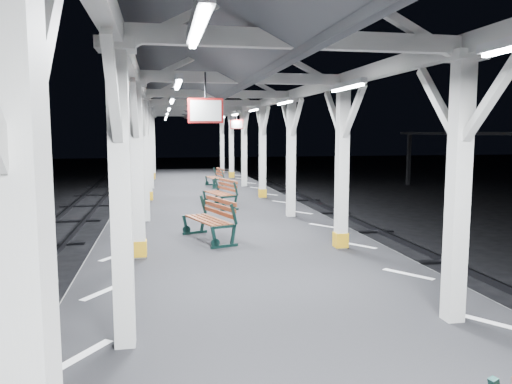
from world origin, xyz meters
name	(u,v)px	position (x,y,z in m)	size (l,w,h in m)	color
ground	(265,343)	(0.00, 0.00, 0.00)	(120.00, 120.00, 0.00)	black
platform	(265,313)	(0.00, 0.00, 0.50)	(6.00, 50.00, 1.00)	black
hazard_stripes_left	(104,292)	(-2.45, 0.00, 1.00)	(1.00, 48.00, 0.01)	silver
hazard_stripes_right	(408,274)	(2.45, 0.00, 1.00)	(1.00, 48.00, 0.01)	silver
canopy	(265,52)	(0.00, -0.02, 4.56)	(5.40, 49.00, 4.65)	silver
bench_mid	(212,218)	(-0.49, 3.31, 1.48)	(1.10, 1.79, 0.91)	black
bench_far	(222,192)	(0.32, 8.14, 1.46)	(1.00, 1.71, 0.87)	black
bench_extra	(216,177)	(0.78, 14.04, 1.43)	(0.73, 1.55, 0.81)	black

